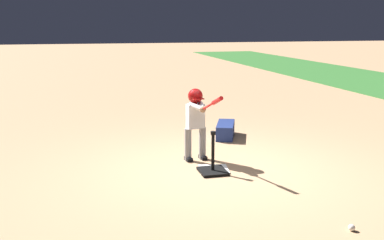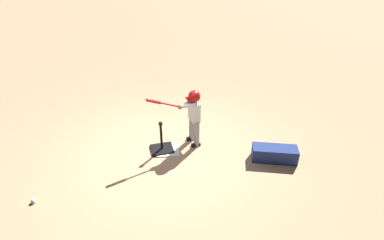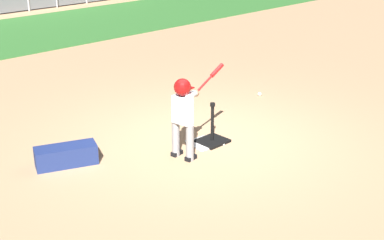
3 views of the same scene
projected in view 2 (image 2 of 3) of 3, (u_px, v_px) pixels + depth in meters
The scene contains 6 objects.
ground_plane at pixel (164, 154), 5.91m from camera, with size 90.00×90.00×0.00m, color tan.
home_plate at pixel (168, 150), 6.01m from camera, with size 0.44×0.44×0.02m, color white.
batting_tee at pixel (162, 146), 5.99m from camera, with size 0.44×0.40×0.64m.
batter_child at pixel (192, 111), 5.87m from camera, with size 1.07×0.38×1.20m.
baseball at pixel (33, 201), 4.76m from camera, with size 0.07×0.07×0.07m, color white.
equipment_bag at pixel (274, 154), 5.68m from camera, with size 0.84×0.32×0.28m, color navy.
Camera 2 is at (0.70, 4.78, 3.52)m, focal length 28.00 mm.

